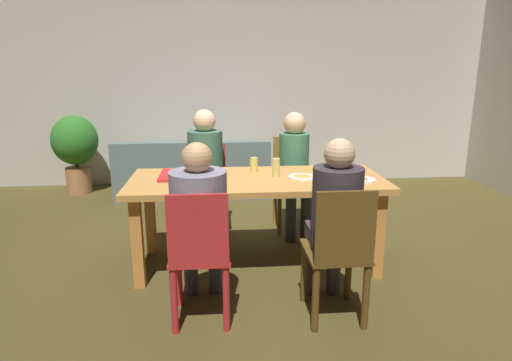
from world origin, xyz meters
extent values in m
plane|color=#493E1D|center=(0.00, 0.00, 0.00)|extent=(20.00, 20.00, 0.00)
cube|color=beige|center=(0.00, 2.82, 1.43)|extent=(6.96, 0.12, 2.86)
cube|color=#CA8D45|center=(0.00, 0.00, 0.72)|extent=(2.05, 0.85, 0.05)
cube|color=#CF863C|center=(-0.92, -0.32, 0.35)|extent=(0.08, 0.08, 0.70)
cube|color=#CF863C|center=(0.92, -0.32, 0.35)|extent=(0.08, 0.08, 0.70)
cube|color=#CF863C|center=(-0.92, 0.32, 0.35)|extent=(0.08, 0.08, 0.70)
cube|color=#CF863C|center=(0.92, 0.32, 0.35)|extent=(0.08, 0.08, 0.70)
cylinder|color=olive|center=(0.60, 0.61, 0.22)|extent=(0.04, 0.04, 0.44)
cylinder|color=olive|center=(0.27, 0.61, 0.22)|extent=(0.04, 0.04, 0.44)
cylinder|color=olive|center=(0.60, 0.95, 0.22)|extent=(0.04, 0.04, 0.44)
cylinder|color=olive|center=(0.27, 0.95, 0.22)|extent=(0.04, 0.04, 0.44)
cube|color=olive|center=(0.44, 0.78, 0.45)|extent=(0.38, 0.40, 0.02)
cube|color=olive|center=(0.44, 0.97, 0.70)|extent=(0.36, 0.03, 0.47)
cylinder|color=#314347|center=(0.51, 0.48, 0.23)|extent=(0.10, 0.10, 0.46)
cylinder|color=#314347|center=(0.36, 0.48, 0.23)|extent=(0.10, 0.10, 0.46)
cube|color=#314347|center=(0.44, 0.62, 0.51)|extent=(0.26, 0.32, 0.11)
cylinder|color=#437F5B|center=(0.44, 0.78, 0.75)|extent=(0.29, 0.29, 0.48)
sphere|color=#E2B28A|center=(0.44, 0.78, 1.09)|extent=(0.22, 0.22, 0.22)
cylinder|color=red|center=(-0.60, -0.61, 0.22)|extent=(0.04, 0.04, 0.44)
cylinder|color=red|center=(-0.28, -0.61, 0.22)|extent=(0.04, 0.04, 0.44)
cylinder|color=red|center=(-0.60, -0.95, 0.22)|extent=(0.04, 0.04, 0.44)
cylinder|color=red|center=(-0.28, -0.95, 0.22)|extent=(0.04, 0.04, 0.44)
cube|color=red|center=(-0.44, -0.78, 0.45)|extent=(0.38, 0.40, 0.02)
cube|color=red|center=(-0.44, -0.97, 0.68)|extent=(0.36, 0.03, 0.44)
cylinder|color=#393C4D|center=(-0.52, -0.46, 0.23)|extent=(0.10, 0.10, 0.46)
cylinder|color=#393C4D|center=(-0.35, -0.46, 0.23)|extent=(0.10, 0.10, 0.46)
cube|color=#393C4D|center=(-0.44, -0.61, 0.51)|extent=(0.32, 0.34, 0.11)
cylinder|color=gray|center=(-0.44, -0.78, 0.75)|extent=(0.36, 0.36, 0.48)
sphere|color=tan|center=(-0.44, -0.78, 1.08)|extent=(0.19, 0.19, 0.19)
cylinder|color=#B43429|center=(-0.26, 0.63, 0.22)|extent=(0.04, 0.04, 0.44)
cylinder|color=#B43429|center=(-0.61, 0.63, 0.22)|extent=(0.04, 0.04, 0.44)
cylinder|color=#B43429|center=(-0.26, 0.97, 0.22)|extent=(0.04, 0.04, 0.44)
cylinder|color=#B43429|center=(-0.61, 0.97, 0.22)|extent=(0.04, 0.04, 0.44)
cube|color=#B43429|center=(-0.44, 0.80, 0.45)|extent=(0.41, 0.39, 0.02)
cube|color=#B43429|center=(-0.44, 0.98, 0.66)|extent=(0.39, 0.03, 0.41)
cylinder|color=#2C4438|center=(-0.35, 0.53, 0.23)|extent=(0.10, 0.10, 0.46)
cylinder|color=#2C4438|center=(-0.52, 0.53, 0.23)|extent=(0.10, 0.10, 0.46)
cube|color=#2C4438|center=(-0.44, 0.66, 0.51)|extent=(0.30, 0.28, 0.11)
cylinder|color=#407058|center=(-0.44, 0.80, 0.77)|extent=(0.34, 0.34, 0.51)
sphere|color=beige|center=(-0.44, 0.80, 1.12)|extent=(0.22, 0.22, 0.22)
cylinder|color=#543D18|center=(0.28, -0.64, 0.22)|extent=(0.05, 0.05, 0.44)
cylinder|color=#543D18|center=(0.59, -0.64, 0.22)|extent=(0.05, 0.05, 0.44)
cylinder|color=#543D18|center=(0.28, -1.01, 0.22)|extent=(0.05, 0.05, 0.44)
cylinder|color=#543D18|center=(0.59, -1.01, 0.22)|extent=(0.05, 0.05, 0.44)
cube|color=#543D18|center=(0.44, -0.82, 0.45)|extent=(0.38, 0.44, 0.02)
cube|color=#543D18|center=(0.44, -1.02, 0.69)|extent=(0.36, 0.03, 0.46)
cylinder|color=#43333A|center=(0.36, -0.54, 0.23)|extent=(0.10, 0.10, 0.46)
cylinder|color=#43333A|center=(0.51, -0.54, 0.23)|extent=(0.10, 0.10, 0.46)
cube|color=#43333A|center=(0.44, -0.67, 0.51)|extent=(0.29, 0.30, 0.11)
cylinder|color=#372E37|center=(0.44, -0.82, 0.76)|extent=(0.32, 0.32, 0.50)
sphere|color=#D5AB86|center=(0.44, -0.82, 1.10)|extent=(0.19, 0.19, 0.19)
cube|color=red|center=(-0.59, 0.12, 0.76)|extent=(0.40, 0.40, 0.02)
cylinder|color=white|center=(0.81, -0.14, 0.75)|extent=(0.23, 0.23, 0.01)
cone|color=#D4803D|center=(0.81, -0.14, 0.77)|extent=(0.11, 0.11, 0.02)
cylinder|color=white|center=(0.37, -0.02, 0.75)|extent=(0.24, 0.24, 0.01)
cone|color=gold|center=(0.37, -0.02, 0.77)|extent=(0.14, 0.14, 0.02)
cylinder|color=#DBC967|center=(0.16, 0.04, 0.82)|extent=(0.06, 0.06, 0.15)
cylinder|color=#DDCE5E|center=(-0.01, 0.22, 0.81)|extent=(0.07, 0.07, 0.12)
cube|color=slate|center=(-0.64, 2.22, 0.21)|extent=(1.94, 0.81, 0.41)
cube|color=slate|center=(-0.64, 1.90, 0.57)|extent=(1.94, 0.16, 0.32)
cube|color=slate|center=(-1.51, 2.22, 0.50)|extent=(0.20, 0.77, 0.18)
cube|color=slate|center=(0.23, 2.22, 0.50)|extent=(0.20, 0.77, 0.18)
cylinder|color=#B3764B|center=(-2.16, 2.36, 0.17)|extent=(0.31, 0.31, 0.35)
cylinder|color=brown|center=(-2.16, 2.36, 0.41)|extent=(0.05, 0.05, 0.13)
ellipsoid|color=#2D7425|center=(-2.16, 2.36, 0.70)|extent=(0.58, 0.58, 0.64)
camera|label=1|loc=(-0.30, -3.40, 1.61)|focal=30.66mm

